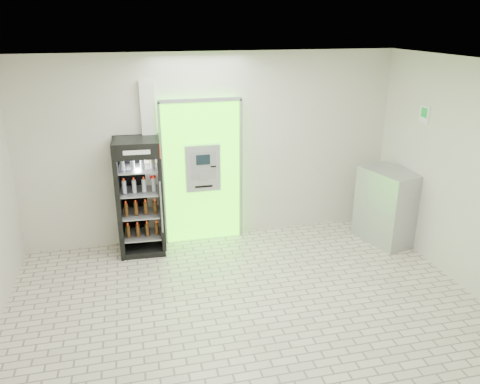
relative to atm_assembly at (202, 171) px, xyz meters
name	(u,v)px	position (x,y,z in m)	size (l,w,h in m)	color
ground	(252,320)	(0.20, -2.41, -1.17)	(6.00, 6.00, 0.00)	beige
room_shell	(254,177)	(0.20, -2.41, 0.67)	(6.00, 6.00, 6.00)	beige
atm_assembly	(202,171)	(0.00, 0.00, 0.00)	(1.30, 0.24, 2.33)	#46FF0F
pillar	(152,166)	(-0.78, 0.04, 0.13)	(0.22, 0.11, 2.60)	silver
beverage_cooler	(140,199)	(-1.00, -0.22, -0.31)	(0.71, 0.66, 1.80)	black
steel_cabinet	(387,206)	(2.89, -0.80, -0.57)	(0.83, 1.03, 1.21)	#A5A7AD
exit_sign	(425,114)	(3.19, -1.01, 0.95)	(0.02, 0.22, 0.26)	white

